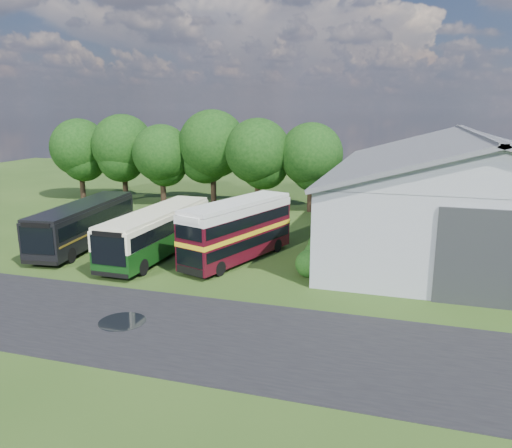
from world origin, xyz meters
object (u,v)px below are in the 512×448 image
(storage_shed, at_px, (469,189))
(bus_maroon_double, at_px, (237,231))
(bus_green_single, at_px, (157,232))
(bus_dark_single, at_px, (84,224))

(storage_shed, bearing_deg, bus_maroon_double, -150.33)
(storage_shed, relative_size, bus_green_single, 2.19)
(bus_maroon_double, relative_size, bus_dark_single, 0.83)
(bus_green_single, height_order, bus_maroon_double, bus_maroon_double)
(bus_maroon_double, height_order, bus_dark_single, bus_maroon_double)
(bus_dark_single, bearing_deg, bus_green_single, -12.26)
(storage_shed, xyz_separation_m, bus_dark_single, (-26.19, -8.18, -2.52))
(storage_shed, xyz_separation_m, bus_green_single, (-20.01, -8.79, -2.51))
(bus_maroon_double, xyz_separation_m, bus_dark_single, (-11.69, 0.08, -0.32))
(storage_shed, bearing_deg, bus_dark_single, -162.65)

